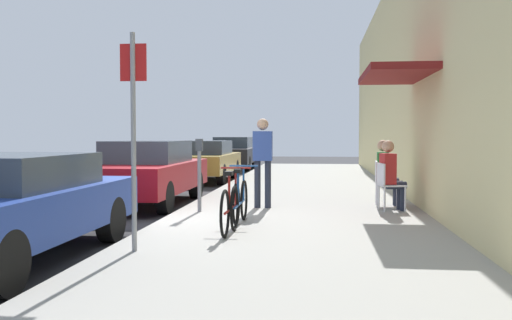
# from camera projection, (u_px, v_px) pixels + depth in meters

# --- Properties ---
(ground_plane) EXTENTS (60.00, 60.00, 0.00)m
(ground_plane) POSITION_uv_depth(u_px,v_px,m) (160.00, 226.00, 9.26)
(ground_plane) COLOR #2D2D30
(sidewalk_slab) EXTENTS (4.50, 32.00, 0.12)m
(sidewalk_slab) POSITION_uv_depth(u_px,v_px,m) (301.00, 209.00, 11.00)
(sidewalk_slab) COLOR #9E9B93
(sidewalk_slab) RESTS_ON ground_plane
(building_facade) EXTENTS (1.40, 32.00, 5.72)m
(building_facade) POSITION_uv_depth(u_px,v_px,m) (428.00, 64.00, 10.60)
(building_facade) COLOR beige
(building_facade) RESTS_ON ground_plane
(parked_car_0) EXTENTS (1.80, 4.40, 1.28)m
(parked_car_0) POSITION_uv_depth(u_px,v_px,m) (5.00, 205.00, 6.64)
(parked_car_0) COLOR navy
(parked_car_0) RESTS_ON ground_plane
(parked_car_1) EXTENTS (1.80, 4.40, 1.38)m
(parked_car_1) POSITION_uv_depth(u_px,v_px,m) (146.00, 172.00, 12.11)
(parked_car_1) COLOR maroon
(parked_car_1) RESTS_ON ground_plane
(parked_car_2) EXTENTS (1.80, 4.40, 1.32)m
(parked_car_2) POSITION_uv_depth(u_px,v_px,m) (204.00, 160.00, 18.29)
(parked_car_2) COLOR #A58433
(parked_car_2) RESTS_ON ground_plane
(parked_car_3) EXTENTS (1.80, 4.40, 1.41)m
(parked_car_3) POSITION_uv_depth(u_px,v_px,m) (233.00, 153.00, 24.51)
(parked_car_3) COLOR black
(parked_car_3) RESTS_ON ground_plane
(parking_meter) EXTENTS (0.12, 0.10, 1.32)m
(parking_meter) POSITION_uv_depth(u_px,v_px,m) (199.00, 169.00, 10.15)
(parking_meter) COLOR slate
(parking_meter) RESTS_ON sidewalk_slab
(street_sign) EXTENTS (0.32, 0.06, 2.60)m
(street_sign) POSITION_uv_depth(u_px,v_px,m) (133.00, 124.00, 6.67)
(street_sign) COLOR gray
(street_sign) RESTS_ON sidewalk_slab
(bicycle_0) EXTENTS (0.46, 1.71, 0.90)m
(bicycle_0) POSITION_uv_depth(u_px,v_px,m) (231.00, 207.00, 8.08)
(bicycle_0) COLOR black
(bicycle_0) RESTS_ON sidewalk_slab
(bicycle_1) EXTENTS (0.46, 1.71, 0.90)m
(bicycle_1) POSITION_uv_depth(u_px,v_px,m) (240.00, 202.00, 8.63)
(bicycle_1) COLOR black
(bicycle_1) RESTS_ON sidewalk_slab
(cafe_chair_0) EXTENTS (0.51, 0.51, 0.87)m
(cafe_chair_0) POSITION_uv_depth(u_px,v_px,m) (388.00, 183.00, 10.32)
(cafe_chair_0) COLOR silver
(cafe_chair_0) RESTS_ON sidewalk_slab
(seated_patron_0) EXTENTS (0.47, 0.42, 1.29)m
(seated_patron_0) POSITION_uv_depth(u_px,v_px,m) (391.00, 173.00, 10.31)
(seated_patron_0) COLOR #232838
(seated_patron_0) RESTS_ON sidewalk_slab
(cafe_chair_1) EXTENTS (0.47, 0.47, 0.87)m
(cafe_chair_1) POSITION_uv_depth(u_px,v_px,m) (383.00, 180.00, 11.12)
(cafe_chair_1) COLOR silver
(cafe_chair_1) RESTS_ON sidewalk_slab
(seated_patron_1) EXTENTS (0.44, 0.38, 1.29)m
(seated_patron_1) POSITION_uv_depth(u_px,v_px,m) (386.00, 170.00, 11.10)
(seated_patron_1) COLOR #232838
(seated_patron_1) RESTS_ON sidewalk_slab
(pedestrian_standing) EXTENTS (0.36, 0.22, 1.70)m
(pedestrian_standing) POSITION_uv_depth(u_px,v_px,m) (263.00, 155.00, 10.67)
(pedestrian_standing) COLOR #232838
(pedestrian_standing) RESTS_ON sidewalk_slab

